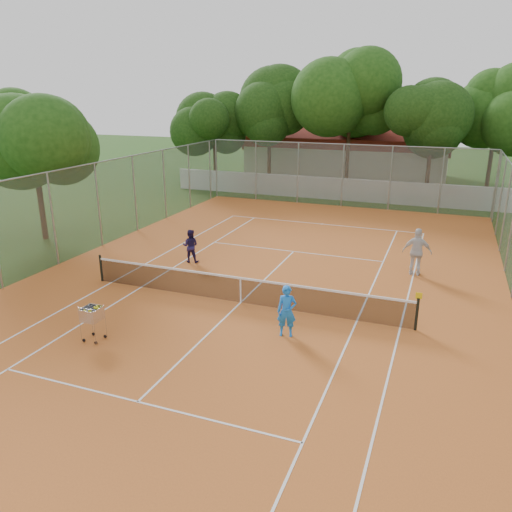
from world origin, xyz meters
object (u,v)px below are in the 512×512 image
(tennis_net, at_px, (241,290))
(clubhouse, at_px, (348,152))
(ball_hopper, at_px, (93,323))
(player_far_right, at_px, (417,252))
(player_near, at_px, (287,311))
(player_far_left, at_px, (190,246))

(tennis_net, relative_size, clubhouse, 0.72)
(clubhouse, bearing_deg, ball_hopper, -91.73)
(clubhouse, distance_m, player_far_right, 24.99)
(tennis_net, bearing_deg, clubhouse, 93.95)
(tennis_net, height_order, player_near, player_near)
(player_far_right, distance_m, ball_hopper, 12.70)
(clubhouse, distance_m, ball_hopper, 33.24)
(player_near, distance_m, player_far_left, 7.94)
(clubhouse, xyz_separation_m, player_far_left, (-1.77, -25.66, -1.45))
(ball_hopper, bearing_deg, player_far_right, 55.92)
(player_far_left, bearing_deg, player_far_right, 178.10)
(tennis_net, distance_m, clubhouse, 29.12)
(clubhouse, bearing_deg, player_far_right, -72.44)
(clubhouse, height_order, player_near, clubhouse)
(player_far_right, height_order, ball_hopper, player_far_right)
(tennis_net, bearing_deg, player_near, -38.40)
(player_far_left, height_order, player_far_right, player_far_right)
(tennis_net, xyz_separation_m, player_far_right, (5.53, 5.20, 0.48))
(clubhouse, xyz_separation_m, player_far_right, (7.53, -23.80, -1.21))
(player_far_left, xyz_separation_m, player_far_right, (9.31, 1.86, 0.24))
(tennis_net, relative_size, player_far_left, 8.10)
(clubhouse, relative_size, player_far_right, 8.42)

